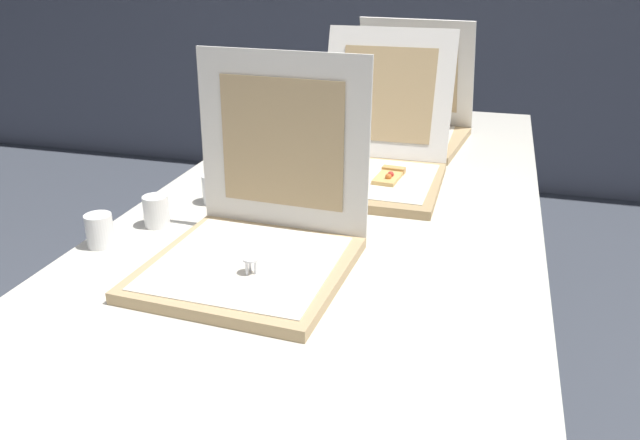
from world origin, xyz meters
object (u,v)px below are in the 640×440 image
at_px(pizza_box_front, 256,237).
at_px(cup_white_far, 295,147).
at_px(cup_white_mid, 214,189).
at_px(cup_white_near_left, 100,231).
at_px(pizza_box_middle, 373,161).
at_px(cup_white_near_center, 156,211).
at_px(pizza_box_back, 406,123).
at_px(table, 331,234).

distance_m(pizza_box_front, cup_white_far, 0.66).
distance_m(cup_white_mid, cup_white_near_left, 0.31).
relative_size(cup_white_mid, cup_white_near_left, 1.00).
distance_m(pizza_box_middle, cup_white_near_left, 0.70).
distance_m(pizza_box_front, cup_white_mid, 0.34).
bearing_deg(cup_white_mid, cup_white_near_center, -111.76).
distance_m(pizza_box_back, cup_white_mid, 0.75).
bearing_deg(pizza_box_middle, pizza_box_back, 86.06).
bearing_deg(pizza_box_front, cup_white_mid, 131.29).
bearing_deg(pizza_box_front, cup_white_near_center, 161.23).
bearing_deg(cup_white_near_left, cup_white_mid, 66.68).
xyz_separation_m(pizza_box_back, cup_white_near_center, (-0.42, -0.82, -0.02)).
xyz_separation_m(pizza_box_front, pizza_box_back, (0.14, 0.93, -0.00)).
distance_m(cup_white_mid, cup_white_far, 0.39).
bearing_deg(table, cup_white_near_left, -145.42).
height_order(cup_white_mid, cup_white_near_center, same).
xyz_separation_m(table, pizza_box_middle, (0.04, 0.26, 0.10)).
bearing_deg(cup_white_mid, cup_white_far, 78.84).
height_order(table, pizza_box_back, pizza_box_back).
bearing_deg(cup_white_mid, pizza_box_back, 61.68).
relative_size(table, pizza_box_front, 5.74).
bearing_deg(cup_white_near_left, pizza_box_middle, 50.22).
height_order(table, pizza_box_middle, pizza_box_middle).
bearing_deg(cup_white_mid, pizza_box_front, -51.79).
relative_size(pizza_box_front, pizza_box_back, 0.97).
xyz_separation_m(pizza_box_front, cup_white_far, (-0.14, 0.65, -0.02)).
bearing_deg(cup_white_far, pizza_box_back, 44.61).
xyz_separation_m(table, pizza_box_back, (0.07, 0.66, 0.10)).
bearing_deg(cup_white_far, pizza_box_front, -78.26).
bearing_deg(cup_white_far, pizza_box_middle, -25.82).
relative_size(table, pizza_box_middle, 4.63).
height_order(pizza_box_back, cup_white_far, pizza_box_back).
bearing_deg(pizza_box_back, cup_white_near_left, -109.93).
bearing_deg(pizza_box_front, table, 77.23).
relative_size(cup_white_near_center, cup_white_near_left, 1.00).
distance_m(table, pizza_box_front, 0.30).
bearing_deg(cup_white_near_left, pizza_box_front, 2.16).
xyz_separation_m(table, cup_white_near_center, (-0.35, -0.16, 0.08)).
bearing_deg(pizza_box_middle, cup_white_far, 153.96).
relative_size(pizza_box_front, cup_white_near_left, 5.68).
bearing_deg(pizza_box_back, pizza_box_middle, -86.76).
height_order(pizza_box_back, cup_white_near_center, pizza_box_back).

